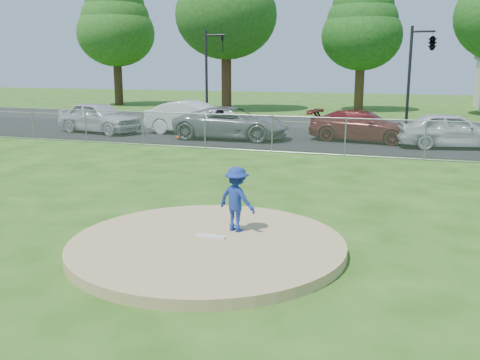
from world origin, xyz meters
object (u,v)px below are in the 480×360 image
at_px(parked_car_darkred, 362,126).
at_px(traffic_cone, 180,131).
at_px(tree_far_left, 115,23).
at_px(pitcher, 237,199).
at_px(tree_left, 226,2).
at_px(traffic_signal_center, 430,44).
at_px(parked_car_silver, 99,117).
at_px(parked_car_pearl, 452,130).
at_px(traffic_signal_left, 210,68).
at_px(parked_car_gray, 232,123).
at_px(tree_center, 362,26).
at_px(parked_car_white, 194,118).

bearing_deg(parked_car_darkred, traffic_cone, 107.26).
xyz_separation_m(tree_far_left, pitcher, (22.34, -32.21, -6.19)).
relative_size(pitcher, traffic_cone, 2.11).
xyz_separation_m(pitcher, parked_car_darkred, (0.86, 15.58, -0.13)).
bearing_deg(tree_left, traffic_signal_center, -31.02).
height_order(pitcher, traffic_cone, pitcher).
bearing_deg(parked_car_silver, parked_car_darkred, -73.09).
xyz_separation_m(parked_car_silver, parked_car_darkred, (13.61, 1.13, -0.09)).
height_order(traffic_cone, parked_car_pearl, parked_car_pearl).
bearing_deg(pitcher, traffic_signal_left, -47.14).
distance_m(traffic_signal_left, traffic_cone, 7.87).
bearing_deg(parked_car_gray, tree_center, -14.49).
xyz_separation_m(traffic_signal_center, parked_car_white, (-11.37, -5.67, -3.76)).
height_order(tree_left, traffic_signal_left, tree_left).
height_order(tree_far_left, parked_car_gray, tree_far_left).
xyz_separation_m(traffic_cone, parked_car_white, (0.12, 1.48, 0.52)).
relative_size(tree_left, tree_center, 1.27).
xyz_separation_m(tree_left, pitcher, (11.34, -30.21, -7.37)).
xyz_separation_m(tree_center, parked_car_darkred, (2.19, -17.63, -5.73)).
distance_m(tree_center, parked_car_pearl, 20.25).
xyz_separation_m(parked_car_silver, parked_car_white, (5.02, 1.09, 0.03)).
xyz_separation_m(traffic_cone, parked_car_darkred, (8.71, 1.52, 0.41)).
bearing_deg(parked_car_silver, traffic_signal_left, -16.24).
xyz_separation_m(tree_center, traffic_signal_center, (4.97, -12.00, -1.86)).
relative_size(tree_far_left, traffic_signal_left, 1.92).
height_order(parked_car_white, parked_car_gray, parked_car_white).
height_order(tree_left, parked_car_white, tree_left).
bearing_deg(traffic_cone, traffic_signal_left, 99.86).
bearing_deg(parked_car_pearl, traffic_signal_center, -2.00).
xyz_separation_m(tree_center, traffic_signal_left, (-7.76, -12.00, -3.11)).
distance_m(traffic_signal_left, parked_car_white, 6.35).
xyz_separation_m(parked_car_white, parked_car_pearl, (12.47, -0.78, -0.07)).
xyz_separation_m(tree_left, parked_car_white, (3.60, -14.67, -7.39)).
relative_size(tree_far_left, parked_car_pearl, 2.36).
xyz_separation_m(traffic_signal_left, parked_car_darkred, (9.96, -5.63, -2.62)).
xyz_separation_m(tree_left, traffic_cone, (3.48, -16.15, -7.91)).
relative_size(tree_left, traffic_cone, 19.67).
height_order(parked_car_silver, parked_car_darkred, parked_car_silver).
bearing_deg(tree_left, traffic_cone, -77.84).
bearing_deg(parked_car_gray, tree_far_left, 41.14).
height_order(tree_left, tree_center, tree_left).
height_order(parked_car_silver, parked_car_gray, parked_car_silver).
relative_size(tree_left, traffic_signal_left, 2.24).
relative_size(tree_center, parked_car_darkred, 1.96).
relative_size(pitcher, parked_car_darkred, 0.27).
distance_m(traffic_signal_center, parked_car_pearl, 7.59).
bearing_deg(traffic_signal_center, traffic_signal_left, 180.00).
bearing_deg(parked_car_silver, traffic_signal_center, -55.44).
height_order(traffic_cone, parked_car_silver, parked_car_silver).
relative_size(tree_far_left, parked_car_darkred, 2.14).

